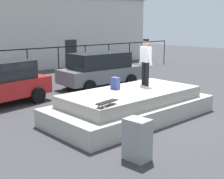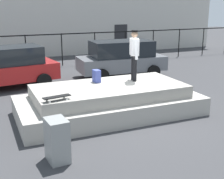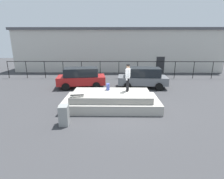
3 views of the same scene
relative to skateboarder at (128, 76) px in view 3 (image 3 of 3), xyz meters
name	(u,v)px [view 3 (image 3 of 3)]	position (x,y,z in m)	size (l,w,h in m)	color
ground_plane	(122,108)	(-0.34, -0.54, -1.92)	(60.00, 60.00, 0.00)	#38383A
concrete_ledge	(111,100)	(-1.02, -0.29, -1.49)	(5.82, 2.80, 0.96)	#ADA89E
skateboarder	(128,76)	(0.00, 0.00, 0.00)	(0.33, 0.79, 1.67)	black
skateboard	(77,95)	(-2.93, -1.21, -0.86)	(0.79, 0.33, 0.12)	black
backpack	(108,87)	(-1.24, 0.27, -0.76)	(0.28, 0.20, 0.41)	#3F4C99
car_red_hatchback_near	(81,77)	(-3.71, 4.44, -1.01)	(4.29, 2.50, 1.73)	#B21E1E
car_grey_hatchback_mid	(142,77)	(1.62, 4.44, -1.00)	(4.27, 2.18, 1.75)	slate
utility_box	(64,115)	(-3.32, -2.70, -1.42)	(0.44, 0.60, 1.00)	gray
fence_row	(119,67)	(-0.34, 8.28, -0.65)	(24.06, 0.06, 1.84)	black
warehouse_building	(118,49)	(-0.34, 15.35, 0.82)	(26.79, 7.84, 5.47)	beige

